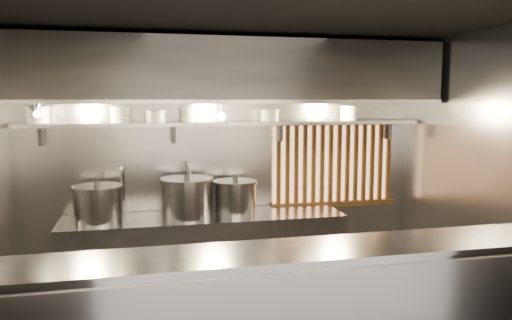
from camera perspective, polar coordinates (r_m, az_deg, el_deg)
name	(u,v)px	position (r m, az deg, el deg)	size (l,w,h in m)	color
ceiling	(256,19)	(4.26, -0.05, 15.81)	(4.50, 4.50, 0.00)	black
wall_back	(226,165)	(5.73, -3.41, -0.52)	(4.50, 4.50, 0.00)	gray
wall_right	(484,177)	(5.25, 24.64, -1.83)	(3.00, 3.00, 0.00)	gray
cooking_bench	(205,256)	(5.54, -5.81, -10.89)	(3.00, 0.70, 0.90)	#98989D
bowl_shelf	(229,123)	(5.51, -3.13, 4.20)	(4.40, 0.34, 0.04)	#98989D
exhaust_hood	(232,72)	(5.29, -2.76, 9.98)	(4.40, 0.81, 0.65)	#2D2D30
wood_screen	(334,164)	(6.04, 8.92, -0.40)	(1.56, 0.09, 1.04)	#FFB472
faucet_left	(123,178)	(5.54, -14.99, -1.98)	(0.04, 0.30, 0.50)	silver
faucet_right	(188,176)	(5.56, -7.76, -1.78)	(0.04, 0.30, 0.50)	silver
heat_lamp	(34,108)	(5.05, -24.02, 5.49)	(0.25, 0.35, 0.20)	#98989D
pendant_bulb	(221,116)	(5.37, -3.97, 4.99)	(0.09, 0.09, 0.19)	#2D2D30
stock_pot_left	(98,204)	(5.33, -17.59, -4.78)	(0.56, 0.56, 0.42)	#98989D
stock_pot_mid	(235,197)	(5.46, -2.39, -4.23)	(0.54, 0.54, 0.41)	#98989D
stock_pot_right	(187,198)	(5.32, -7.88, -4.28)	(0.74, 0.74, 0.46)	#98989D
bowl_stack_0	(38,115)	(5.52, -23.68, 4.72)	(0.23, 0.23, 0.17)	silver
bowl_stack_1	(120,115)	(5.43, -15.25, 5.03)	(0.22, 0.22, 0.17)	silver
bowl_stack_2	(155,116)	(5.43, -11.43, 4.94)	(0.22, 0.22, 0.13)	silver
bowl_stack_3	(190,114)	(5.45, -7.60, 5.22)	(0.20, 0.20, 0.17)	silver
bowl_stack_4	(270,115)	(5.61, 1.57, 5.13)	(0.22, 0.22, 0.13)	silver
bowl_stack_5	(349,113)	(5.92, 10.53, 5.30)	(0.21, 0.21, 0.17)	silver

